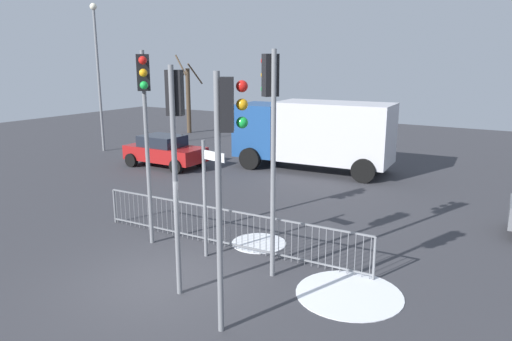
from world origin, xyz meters
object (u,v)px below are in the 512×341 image
Objects in this scene: street_lamp at (98,64)px; traffic_light_rear_right at (271,114)px; delivery_truck at (314,132)px; traffic_light_foreground_left at (145,106)px; bare_tree_left at (188,98)px; car_red_far at (165,150)px; traffic_light_foreground_right at (226,147)px; direction_sign_post at (206,193)px; traffic_light_mid_right at (176,130)px.

traffic_light_rear_right is at bearing -29.30° from street_lamp.
traffic_light_foreground_left is at bearing 86.09° from delivery_truck.
traffic_light_rear_right is 0.71× the size of delivery_truck.
bare_tree_left reaches higher than traffic_light_foreground_left.
car_red_far is 0.53× the size of delivery_truck.
traffic_light_rear_right is 2.57m from traffic_light_foreground_right.
traffic_light_foreground_right is 13.59m from delivery_truck.
traffic_light_foreground_right is (4.16, -2.39, -0.29)m from traffic_light_foreground_left.
traffic_light_foreground_right is at bearing -134.06° from traffic_light_rear_right.
traffic_light_foreground_right is at bearing -44.05° from car_red_far.
traffic_light_rear_right reaches higher than direction_sign_post.
traffic_light_foreground_right is 1.93m from traffic_light_mid_right.
traffic_light_rear_right reaches higher than car_red_far.
delivery_truck is (0.04, 10.45, -2.01)m from traffic_light_foreground_left.
traffic_light_foreground_right is 0.98× the size of traffic_light_mid_right.
traffic_light_foreground_right is 14.60m from car_red_far.
delivery_truck reaches higher than car_red_far.
traffic_light_mid_right is 0.62× the size of street_lamp.
car_red_far is 6.99m from delivery_truck.
traffic_light_foreground_left is at bearing -53.89° from bare_tree_left.
bare_tree_left reaches higher than traffic_light_foreground_right.
traffic_light_mid_right is (-1.77, 0.77, 0.06)m from traffic_light_foreground_right.
traffic_light_mid_right is 1.26× the size of car_red_far.
direction_sign_post reaches higher than car_red_far.
street_lamp reaches higher than car_red_far.
traffic_light_mid_right reaches higher than car_red_far.
traffic_light_foreground_right is at bearing -43.74° from traffic_light_mid_right.
direction_sign_post is (1.79, 0.12, -2.06)m from traffic_light_foreground_left.
traffic_light_mid_right is 12.42m from delivery_truck.
traffic_light_mid_right is 0.92× the size of bare_tree_left.
delivery_truck is 1.37× the size of bare_tree_left.
direction_sign_post is at bearing 88.85° from traffic_light_mid_right.
bare_tree_left is at bearing -98.77° from traffic_light_foreground_left.
street_lamp reaches higher than traffic_light_foreground_right.
delivery_truck is (-2.34, 12.07, -1.78)m from traffic_light_mid_right.
traffic_light_rear_right is 22.55m from bare_tree_left.
bare_tree_left is at bearing -29.96° from delivery_truck.
traffic_light_mid_right is at bearing -36.18° from street_lamp.
direction_sign_post is 0.42× the size of delivery_truck.
bare_tree_left is (-14.33, 17.99, -1.13)m from traffic_light_mid_right.
direction_sign_post is 0.79× the size of car_red_far.
traffic_light_rear_right is at bearing 160.71° from traffic_light_foreground_right.
traffic_light_rear_right is 1.07× the size of traffic_light_mid_right.
traffic_light_foreground_left reaches higher than traffic_light_foreground_right.
traffic_light_foreground_right is at bearing 104.10° from delivery_truck.
street_lamp is (-15.42, 8.65, 0.92)m from traffic_light_rear_right.
traffic_light_foreground_left is 10.20m from car_red_far.
street_lamp reaches higher than traffic_light_rear_right.
traffic_light_foreground_left reaches higher than traffic_light_mid_right.
car_red_far is 0.49× the size of street_lamp.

